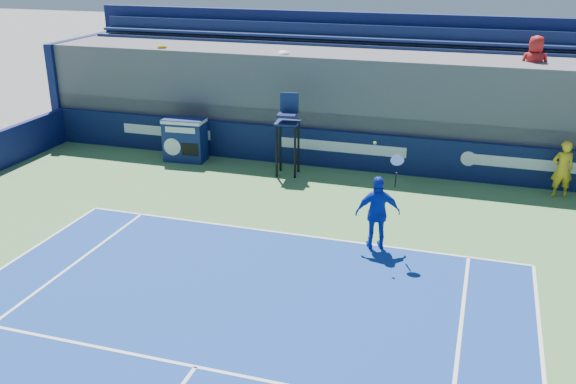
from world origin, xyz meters
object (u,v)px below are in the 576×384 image
(match_clock, at_px, (185,139))
(tennis_player, at_px, (378,213))
(umpire_chair, at_px, (288,126))
(ball_person, at_px, (562,169))

(match_clock, distance_m, tennis_player, 8.40)
(match_clock, xyz_separation_m, umpire_chair, (3.56, -0.28, 0.79))
(umpire_chair, bearing_deg, match_clock, 175.45)
(ball_person, height_order, tennis_player, tennis_player)
(umpire_chair, bearing_deg, tennis_player, -50.90)
(ball_person, relative_size, umpire_chair, 0.65)
(umpire_chair, xyz_separation_m, tennis_player, (3.48, -4.29, -0.64))
(match_clock, height_order, tennis_player, tennis_player)
(ball_person, bearing_deg, tennis_player, 35.89)
(ball_person, distance_m, tennis_player, 6.38)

